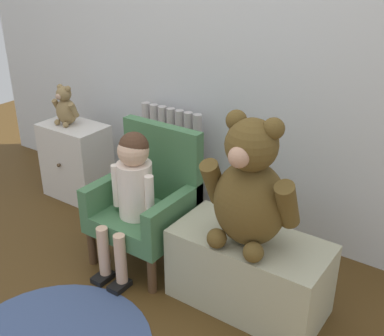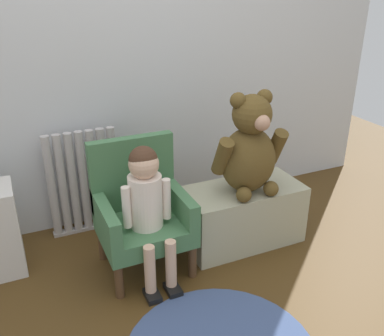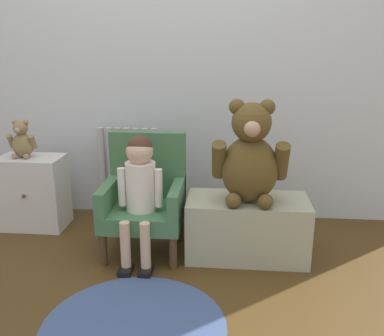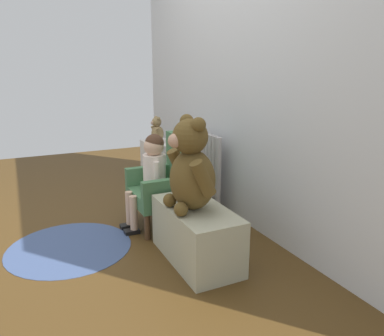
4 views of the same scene
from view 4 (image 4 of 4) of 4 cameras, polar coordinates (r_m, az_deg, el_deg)
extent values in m
plane|color=#493114|center=(2.80, -14.55, -10.70)|extent=(6.00, 6.00, 0.00)
cube|color=silver|center=(2.96, 7.33, 15.08)|extent=(3.80, 0.05, 2.40)
cylinder|color=#B5AEAD|center=(3.41, 0.93, 0.48)|extent=(0.05, 0.05, 0.63)
cylinder|color=#B5AEAD|center=(3.35, 1.40, 0.24)|extent=(0.05, 0.05, 0.63)
cylinder|color=#B5AEAD|center=(3.30, 1.89, -0.01)|extent=(0.05, 0.05, 0.63)
cylinder|color=#B5AEAD|center=(3.25, 2.39, -0.27)|extent=(0.05, 0.05, 0.63)
cylinder|color=#B5AEAD|center=(3.19, 2.91, -0.53)|extent=(0.05, 0.05, 0.63)
cylinder|color=#B5AEAD|center=(3.14, 3.44, -0.81)|extent=(0.05, 0.05, 0.63)
cylinder|color=#B5AEAD|center=(3.09, 3.99, -1.09)|extent=(0.05, 0.05, 0.63)
cube|color=#B5AEAD|center=(3.35, 2.33, -5.64)|extent=(0.43, 0.05, 0.02)
cube|color=silver|center=(3.72, -4.91, 0.22)|extent=(0.41, 0.26, 0.49)
sphere|color=#4C3823|center=(3.66, -7.03, 0.34)|extent=(0.02, 0.02, 0.02)
cube|color=#427047|center=(2.89, -4.89, -4.25)|extent=(0.46, 0.41, 0.10)
cube|color=#427047|center=(2.88, -1.71, 1.02)|extent=(0.46, 0.06, 0.41)
cube|color=#427047|center=(3.03, -6.28, -0.97)|extent=(0.06, 0.41, 0.14)
cube|color=#427047|center=(2.68, -3.43, -3.12)|extent=(0.06, 0.41, 0.14)
cylinder|color=#4C331E|center=(3.07, -9.23, -6.13)|extent=(0.04, 0.04, 0.19)
cylinder|color=#4C331E|center=(2.72, -6.82, -8.90)|extent=(0.04, 0.04, 0.19)
cylinder|color=#4C331E|center=(3.17, -3.14, -5.21)|extent=(0.04, 0.04, 0.19)
cylinder|color=#4C331E|center=(2.84, -0.06, -7.73)|extent=(0.04, 0.04, 0.19)
cylinder|color=silver|center=(2.82, -5.74, -0.72)|extent=(0.17, 0.17, 0.28)
sphere|color=#D8AD8E|center=(2.77, -5.85, 3.34)|extent=(0.15, 0.15, 0.15)
sphere|color=#472D1E|center=(2.77, -5.76, 3.73)|extent=(0.14, 0.14, 0.14)
cylinder|color=#D8AD8E|center=(2.90, -9.52, -6.02)|extent=(0.06, 0.06, 0.26)
cube|color=black|center=(2.95, -9.77, -8.70)|extent=(0.07, 0.11, 0.03)
cylinder|color=#D8AD8E|center=(2.80, -8.89, -6.77)|extent=(0.06, 0.06, 0.26)
cube|color=black|center=(2.85, -9.16, -9.53)|extent=(0.07, 0.11, 0.03)
cylinder|color=silver|center=(2.91, -6.81, -0.25)|extent=(0.04, 0.04, 0.22)
cylinder|color=silver|center=(2.72, -5.38, -1.31)|extent=(0.04, 0.04, 0.22)
cube|color=#A9A789|center=(2.40, 0.64, -9.99)|extent=(0.69, 0.34, 0.35)
ellipsoid|color=brown|center=(2.26, 0.06, -1.79)|extent=(0.31, 0.27, 0.37)
sphere|color=brown|center=(2.19, -0.28, 4.80)|extent=(0.21, 0.21, 0.21)
sphere|color=tan|center=(2.16, -2.59, 4.18)|extent=(0.09, 0.09, 0.09)
sphere|color=brown|center=(2.26, -0.82, 7.15)|extent=(0.09, 0.09, 0.09)
sphere|color=brown|center=(2.11, 1.00, 6.61)|extent=(0.09, 0.09, 0.09)
cylinder|color=brown|center=(2.39, -1.99, 0.51)|extent=(0.08, 0.16, 0.23)
cylinder|color=brown|center=(2.09, 1.69, -1.59)|extent=(0.08, 0.16, 0.23)
sphere|color=brown|center=(2.34, -3.41, -4.92)|extent=(0.09, 0.09, 0.09)
sphere|color=brown|center=(2.19, -1.70, -6.32)|extent=(0.09, 0.09, 0.09)
ellipsoid|color=olive|center=(3.68, -5.28, 5.24)|extent=(0.14, 0.12, 0.16)
sphere|color=olive|center=(3.66, -5.41, 7.00)|extent=(0.09, 0.09, 0.09)
sphere|color=tan|center=(3.65, -6.03, 6.85)|extent=(0.04, 0.04, 0.04)
sphere|color=olive|center=(3.69, -5.52, 7.61)|extent=(0.04, 0.04, 0.04)
sphere|color=olive|center=(3.62, -5.14, 7.49)|extent=(0.04, 0.04, 0.04)
cylinder|color=olive|center=(3.74, -5.77, 5.77)|extent=(0.03, 0.07, 0.10)
cylinder|color=olive|center=(3.60, -4.97, 5.43)|extent=(0.03, 0.07, 0.10)
sphere|color=olive|center=(3.71, -6.18, 4.33)|extent=(0.04, 0.04, 0.04)
sphere|color=olive|center=(3.64, -5.79, 4.13)|extent=(0.04, 0.04, 0.04)
cylinder|color=#3E507A|center=(2.75, -18.16, -11.40)|extent=(0.83, 0.83, 0.01)
camera|label=1|loc=(1.35, -57.74, 22.15)|focal=45.00mm
camera|label=2|loc=(3.27, -43.61, 15.89)|focal=40.00mm
camera|label=3|loc=(2.46, -59.54, 8.28)|focal=40.00mm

